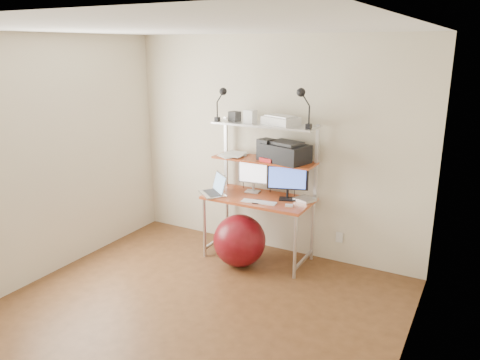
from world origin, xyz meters
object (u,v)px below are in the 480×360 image
at_px(monitor_silver, 253,174).
at_px(exercise_ball, 239,241).
at_px(laptop, 216,190).
at_px(monitor_black, 288,180).
at_px(printer, 286,152).

xyz_separation_m(monitor_silver, exercise_ball, (0.04, -0.41, -0.66)).
xyz_separation_m(monitor_silver, laptop, (-0.34, -0.28, -0.16)).
relative_size(monitor_black, printer, 0.82).
bearing_deg(printer, exercise_ball, -117.50).
xyz_separation_m(printer, exercise_ball, (-0.36, -0.39, -0.97)).
bearing_deg(printer, monitor_silver, -167.65).
height_order(laptop, exercise_ball, laptop).
distance_m(monitor_black, printer, 0.30).
bearing_deg(monitor_silver, printer, -12.04).
bearing_deg(monitor_silver, monitor_black, -16.64).
xyz_separation_m(laptop, exercise_ball, (0.38, -0.13, -0.50)).
relative_size(monitor_black, laptop, 1.04).
height_order(laptop, printer, printer).
height_order(monitor_silver, monitor_black, monitor_black).
bearing_deg(laptop, exercise_ball, 20.50).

